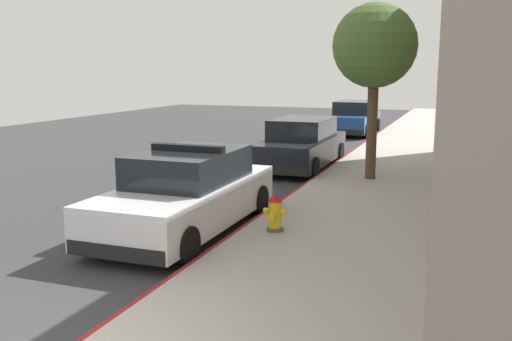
# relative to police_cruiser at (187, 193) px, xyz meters

# --- Properties ---
(ground_plane) EXTENTS (31.12, 60.00, 0.20)m
(ground_plane) POSITION_rel_police_cruiser_xyz_m (-3.03, 4.77, -0.84)
(ground_plane) COLOR #353538
(sidewalk_pavement) EXTENTS (3.71, 60.00, 0.14)m
(sidewalk_pavement) POSITION_rel_police_cruiser_xyz_m (2.97, 4.77, -0.67)
(sidewalk_pavement) COLOR #ADA89E
(sidewalk_pavement) RESTS_ON ground
(curb_painted_edge) EXTENTS (0.08, 60.00, 0.14)m
(curb_painted_edge) POSITION_rel_police_cruiser_xyz_m (1.07, 4.77, -0.67)
(curb_painted_edge) COLOR maroon
(curb_painted_edge) RESTS_ON ground
(police_cruiser) EXTENTS (1.94, 4.84, 1.68)m
(police_cruiser) POSITION_rel_police_cruiser_xyz_m (0.00, 0.00, 0.00)
(police_cruiser) COLOR white
(police_cruiser) RESTS_ON ground
(parked_car_silver_ahead) EXTENTS (1.94, 4.84, 1.56)m
(parked_car_silver_ahead) POSITION_rel_police_cruiser_xyz_m (0.09, 7.63, -0.00)
(parked_car_silver_ahead) COLOR black
(parked_car_silver_ahead) RESTS_ON ground
(parked_car_dark_far) EXTENTS (1.94, 4.84, 1.56)m
(parked_car_dark_far) POSITION_rel_police_cruiser_xyz_m (-0.17, 17.73, -0.00)
(parked_car_dark_far) COLOR navy
(parked_car_dark_far) RESTS_ON ground
(fire_hydrant) EXTENTS (0.44, 0.40, 0.76)m
(fire_hydrant) POSITION_rel_police_cruiser_xyz_m (1.73, 0.15, -0.25)
(fire_hydrant) COLOR #4C4C51
(fire_hydrant) RESTS_ON sidewalk_pavement
(street_tree) EXTENTS (2.23, 2.23, 4.67)m
(street_tree) POSITION_rel_police_cruiser_xyz_m (2.54, 5.91, 2.91)
(street_tree) COLOR brown
(street_tree) RESTS_ON sidewalk_pavement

